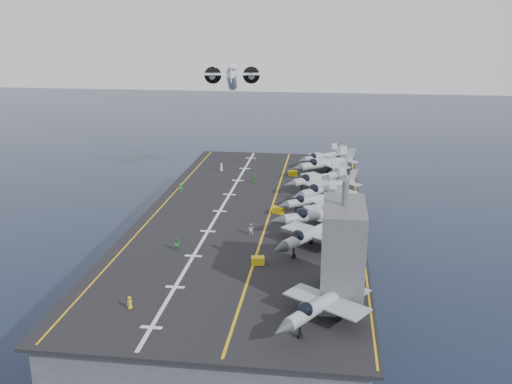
# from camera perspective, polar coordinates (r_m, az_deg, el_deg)

# --- Properties ---
(ground) EXTENTS (500.00, 500.00, 0.00)m
(ground) POSITION_cam_1_polar(r_m,az_deg,el_deg) (104.61, -0.29, -7.46)
(ground) COLOR #142135
(ground) RESTS_ON ground
(hull) EXTENTS (36.00, 90.00, 10.00)m
(hull) POSITION_cam_1_polar(r_m,az_deg,el_deg) (102.63, -0.29, -4.93)
(hull) COLOR #56595E
(hull) RESTS_ON ground
(flight_deck) EXTENTS (38.00, 92.00, 0.40)m
(flight_deck) POSITION_cam_1_polar(r_m,az_deg,el_deg) (100.79, -0.30, -2.19)
(flight_deck) COLOR black
(flight_deck) RESTS_ON hull
(foul_line) EXTENTS (0.35, 90.00, 0.02)m
(foul_line) POSITION_cam_1_polar(r_m,az_deg,el_deg) (100.37, 1.40, -2.14)
(foul_line) COLOR gold
(foul_line) RESTS_ON flight_deck
(landing_centerline) EXTENTS (0.50, 90.00, 0.02)m
(landing_centerline) POSITION_cam_1_polar(r_m,az_deg,el_deg) (101.66, -3.65, -1.92)
(landing_centerline) COLOR silver
(landing_centerline) RESTS_ON flight_deck
(deck_edge_port) EXTENTS (0.25, 90.00, 0.02)m
(deck_edge_port) POSITION_cam_1_polar(r_m,az_deg,el_deg) (104.27, -9.60, -1.64)
(deck_edge_port) COLOR gold
(deck_edge_port) RESTS_ON flight_deck
(deck_edge_stbd) EXTENTS (0.25, 90.00, 0.02)m
(deck_edge_stbd) POSITION_cam_1_polar(r_m,az_deg,el_deg) (100.04, 10.27, -2.49)
(deck_edge_stbd) COLOR gold
(deck_edge_stbd) RESTS_ON flight_deck
(island_superstructure) EXTENTS (5.00, 10.00, 15.00)m
(island_superstructure) POSITION_cam_1_polar(r_m,az_deg,el_deg) (69.19, 8.70, -4.85)
(island_superstructure) COLOR #56595E
(island_superstructure) RESTS_ON flight_deck
(fighter_jet_0) EXTENTS (16.50, 17.93, 5.18)m
(fighter_jet_0) POSITION_cam_1_polar(r_m,az_deg,el_deg) (65.37, 6.65, -10.89)
(fighter_jet_0) COLOR #90969E
(fighter_jet_0) RESTS_ON flight_deck
(fighter_jet_2) EXTENTS (17.32, 18.71, 5.41)m
(fighter_jet_2) POSITION_cam_1_polar(r_m,az_deg,el_deg) (84.61, 5.62, -4.05)
(fighter_jet_2) COLOR #999FA8
(fighter_jet_2) RESTS_ON flight_deck
(fighter_jet_3) EXTENTS (19.07, 16.77, 5.54)m
(fighter_jet_3) POSITION_cam_1_polar(r_m,az_deg,el_deg) (92.35, 6.63, -2.19)
(fighter_jet_3) COLOR gray
(fighter_jet_3) RESTS_ON flight_deck
(fighter_jet_4) EXTENTS (16.28, 15.38, 4.71)m
(fighter_jet_4) POSITION_cam_1_polar(r_m,az_deg,el_deg) (101.07, 5.83, -0.70)
(fighter_jet_4) COLOR gray
(fighter_jet_4) RESTS_ON flight_deck
(fighter_jet_5) EXTENTS (18.61, 19.00, 5.55)m
(fighter_jet_5) POSITION_cam_1_polar(r_m,az_deg,el_deg) (106.50, 7.10, 0.43)
(fighter_jet_5) COLOR #8F979E
(fighter_jet_5) RESTS_ON flight_deck
(fighter_jet_6) EXTENTS (17.54, 16.99, 5.10)m
(fighter_jet_6) POSITION_cam_1_polar(r_m,az_deg,el_deg) (113.62, 6.27, 1.41)
(fighter_jet_6) COLOR #9BA4AC
(fighter_jet_6) RESTS_ON flight_deck
(fighter_jet_7) EXTENTS (18.91, 17.84, 5.47)m
(fighter_jet_7) POSITION_cam_1_polar(r_m,az_deg,el_deg) (124.94, 7.04, 2.92)
(fighter_jet_7) COLOR #99A1A8
(fighter_jet_7) RESTS_ON flight_deck
(fighter_jet_8) EXTENTS (15.27, 15.01, 4.47)m
(fighter_jet_8) POSITION_cam_1_polar(r_m,az_deg,el_deg) (132.88, 6.67, 3.57)
(fighter_jet_8) COLOR gray
(fighter_jet_8) RESTS_ON flight_deck
(tow_cart_a) EXTENTS (2.00, 1.48, 1.10)m
(tow_cart_a) POSITION_cam_1_polar(r_m,az_deg,el_deg) (80.18, 0.19, -6.87)
(tow_cart_a) COLOR gold
(tow_cart_a) RESTS_ON flight_deck
(tow_cart_b) EXTENTS (2.16, 1.72, 1.13)m
(tow_cart_b) POSITION_cam_1_polar(r_m,az_deg,el_deg) (100.38, 2.26, -1.82)
(tow_cart_b) COLOR #DFC10B
(tow_cart_b) RESTS_ON flight_deck
(tow_cart_c) EXTENTS (2.02, 1.49, 1.10)m
(tow_cart_c) POSITION_cam_1_polar(r_m,az_deg,el_deg) (124.21, 3.71, 1.89)
(tow_cart_c) COLOR #C2B306
(tow_cart_c) RESTS_ON flight_deck
(crew_0) EXTENTS (1.04, 1.19, 1.66)m
(crew_0) POSITION_cam_1_polar(r_m,az_deg,el_deg) (70.12, -12.51, -10.78)
(crew_0) COLOR gold
(crew_0) RESTS_ON flight_deck
(crew_2) EXTENTS (1.25, 0.95, 1.89)m
(crew_2) POSITION_cam_1_polar(r_m,az_deg,el_deg) (85.29, -7.89, -5.23)
(crew_2) COLOR #268C33
(crew_2) RESTS_ON flight_deck
(crew_3) EXTENTS (1.07, 0.74, 1.73)m
(crew_3) POSITION_cam_1_polar(r_m,az_deg,el_deg) (113.29, -7.57, 0.43)
(crew_3) COLOR #268C33
(crew_3) RESTS_ON flight_deck
(crew_4) EXTENTS (1.19, 0.82, 1.93)m
(crew_4) POSITION_cam_1_polar(r_m,az_deg,el_deg) (118.39, -0.26, 1.37)
(crew_4) COLOR #268C33
(crew_4) RESTS_ON flight_deck
(crew_5) EXTENTS (0.95, 1.23, 1.83)m
(crew_5) POSITION_cam_1_polar(r_m,az_deg,el_deg) (127.64, -3.48, 2.48)
(crew_5) COLOR silver
(crew_5) RESTS_ON flight_deck
(crew_7) EXTENTS (1.18, 0.82, 1.90)m
(crew_7) POSITION_cam_1_polar(r_m,az_deg,el_deg) (90.34, -0.53, -3.75)
(crew_7) COLOR silver
(crew_7) RESTS_ON flight_deck
(transport_plane) EXTENTS (26.42, 19.95, 5.72)m
(transport_plane) POSITION_cam_1_polar(r_m,az_deg,el_deg) (147.20, -2.42, 11.15)
(transport_plane) COLOR white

